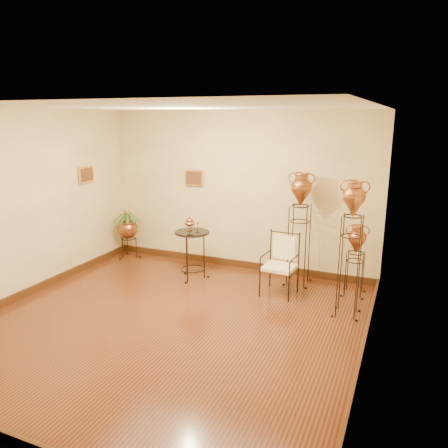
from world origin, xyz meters
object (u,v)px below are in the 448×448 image
at_px(amphora_mid, 299,228).
at_px(side_table, 193,254).
at_px(amphora_tall, 351,248).
at_px(planter_urn, 128,226).
at_px(armchair, 279,265).

relative_size(amphora_mid, side_table, 1.78).
relative_size(amphora_tall, amphora_mid, 1.02).
relative_size(amphora_tall, side_table, 1.82).
relative_size(planter_urn, armchair, 1.17).
distance_m(amphora_tall, amphora_mid, 1.28).
distance_m(amphora_tall, armchair, 1.23).
height_order(amphora_mid, armchair, amphora_mid).
xyz_separation_m(amphora_mid, planter_urn, (-3.39, 0.06, -0.32)).
xyz_separation_m(amphora_tall, amphora_mid, (-0.91, 0.89, -0.03)).
xyz_separation_m(amphora_tall, armchair, (-1.07, 0.33, -0.50)).
xyz_separation_m(amphora_tall, planter_urn, (-4.30, 0.95, -0.35)).
distance_m(planter_urn, side_table, 1.78).
bearing_deg(planter_urn, armchair, -10.86).
distance_m(planter_urn, armchair, 3.29).
distance_m(amphora_mid, side_table, 1.84).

